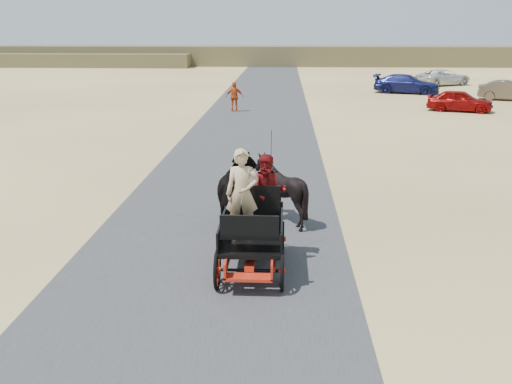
{
  "coord_description": "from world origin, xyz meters",
  "views": [
    {
      "loc": [
        1.55,
        -12.22,
        4.82
      ],
      "look_at": [
        0.93,
        0.19,
        1.2
      ],
      "focal_mm": 40.0,
      "sensor_mm": 36.0,
      "label": 1
    }
  ],
  "objects_px": {
    "horse_left": "(237,190)",
    "car_b": "(509,91)",
    "car_d": "(443,77)",
    "car_a": "(460,101)",
    "carriage": "(252,253)",
    "pedestrian": "(235,97)",
    "horse_right": "(281,190)",
    "car_c": "(406,84)"
  },
  "relations": [
    {
      "from": "car_a",
      "to": "car_b",
      "type": "distance_m",
      "value": 7.26
    },
    {
      "from": "horse_right",
      "to": "car_d",
      "type": "bearing_deg",
      "value": -110.61
    },
    {
      "from": "pedestrian",
      "to": "horse_left",
      "type": "bearing_deg",
      "value": 87.9
    },
    {
      "from": "car_b",
      "to": "car_a",
      "type": "bearing_deg",
      "value": 156.38
    },
    {
      "from": "car_a",
      "to": "horse_left",
      "type": "bearing_deg",
      "value": 169.77
    },
    {
      "from": "carriage",
      "to": "car_c",
      "type": "distance_m",
      "value": 34.02
    },
    {
      "from": "horse_right",
      "to": "pedestrian",
      "type": "xyz_separation_m",
      "value": [
        -2.85,
        19.53,
        0.01
      ]
    },
    {
      "from": "horse_left",
      "to": "car_a",
      "type": "xyz_separation_m",
      "value": [
        11.43,
        20.25,
        -0.22
      ]
    },
    {
      "from": "horse_right",
      "to": "car_a",
      "type": "relative_size",
      "value": 0.46
    },
    {
      "from": "carriage",
      "to": "car_c",
      "type": "bearing_deg",
      "value": 73.49
    },
    {
      "from": "horse_right",
      "to": "car_c",
      "type": "height_order",
      "value": "horse_right"
    },
    {
      "from": "carriage",
      "to": "pedestrian",
      "type": "height_order",
      "value": "pedestrian"
    },
    {
      "from": "car_d",
      "to": "car_c",
      "type": "bearing_deg",
      "value": 116.96
    },
    {
      "from": "car_c",
      "to": "pedestrian",
      "type": "bearing_deg",
      "value": 148.8
    },
    {
      "from": "pedestrian",
      "to": "car_d",
      "type": "bearing_deg",
      "value": -142.3
    },
    {
      "from": "horse_left",
      "to": "car_d",
      "type": "height_order",
      "value": "horse_left"
    },
    {
      "from": "car_c",
      "to": "car_d",
      "type": "height_order",
      "value": "car_c"
    },
    {
      "from": "carriage",
      "to": "car_b",
      "type": "distance_m",
      "value": 32.69
    },
    {
      "from": "car_a",
      "to": "car_c",
      "type": "bearing_deg",
      "value": 26.57
    },
    {
      "from": "carriage",
      "to": "car_a",
      "type": "xyz_separation_m",
      "value": [
        10.88,
        23.25,
        0.27
      ]
    },
    {
      "from": "horse_left",
      "to": "car_d",
      "type": "distance_m",
      "value": 38.62
    },
    {
      "from": "horse_left",
      "to": "pedestrian",
      "type": "xyz_separation_m",
      "value": [
        -1.75,
        19.53,
        0.02
      ]
    },
    {
      "from": "carriage",
      "to": "pedestrian",
      "type": "xyz_separation_m",
      "value": [
        -2.3,
        22.53,
        0.5
      ]
    },
    {
      "from": "horse_right",
      "to": "car_d",
      "type": "xyz_separation_m",
      "value": [
        13.45,
        35.77,
        -0.19
      ]
    },
    {
      "from": "horse_left",
      "to": "car_b",
      "type": "relative_size",
      "value": 0.5
    },
    {
      "from": "horse_left",
      "to": "car_b",
      "type": "height_order",
      "value": "horse_left"
    },
    {
      "from": "pedestrian",
      "to": "car_a",
      "type": "distance_m",
      "value": 13.19
    },
    {
      "from": "car_d",
      "to": "car_b",
      "type": "bearing_deg",
      "value": 161.7
    },
    {
      "from": "carriage",
      "to": "pedestrian",
      "type": "distance_m",
      "value": 22.65
    },
    {
      "from": "carriage",
      "to": "pedestrian",
      "type": "bearing_deg",
      "value": 95.82
    },
    {
      "from": "car_a",
      "to": "pedestrian",
      "type": "bearing_deg",
      "value": 112.32
    },
    {
      "from": "pedestrian",
      "to": "car_b",
      "type": "bearing_deg",
      "value": -168.4
    },
    {
      "from": "car_b",
      "to": "car_c",
      "type": "bearing_deg",
      "value": 75.0
    },
    {
      "from": "car_d",
      "to": "horse_left",
      "type": "bearing_deg",
      "value": 129.95
    },
    {
      "from": "car_a",
      "to": "car_b",
      "type": "bearing_deg",
      "value": -22.55
    },
    {
      "from": "horse_left",
      "to": "car_b",
      "type": "xyz_separation_m",
      "value": [
        16.26,
        25.66,
        -0.19
      ]
    },
    {
      "from": "horse_right",
      "to": "pedestrian",
      "type": "height_order",
      "value": "pedestrian"
    },
    {
      "from": "carriage",
      "to": "car_d",
      "type": "relative_size",
      "value": 0.5
    },
    {
      "from": "car_c",
      "to": "car_a",
      "type": "bearing_deg",
      "value": -153.97
    },
    {
      "from": "carriage",
      "to": "car_c",
      "type": "height_order",
      "value": "car_c"
    },
    {
      "from": "horse_left",
      "to": "carriage",
      "type": "bearing_deg",
      "value": 100.39
    },
    {
      "from": "horse_left",
      "to": "car_b",
      "type": "bearing_deg",
      "value": -122.36
    }
  ]
}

